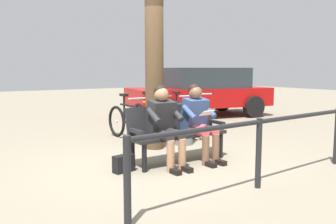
# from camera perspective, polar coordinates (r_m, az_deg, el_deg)

# --- Properties ---
(ground_plane) EXTENTS (40.00, 40.00, 0.00)m
(ground_plane) POSITION_cam_1_polar(r_m,az_deg,el_deg) (5.54, -0.89, -8.02)
(ground_plane) COLOR gray
(bench) EXTENTS (1.61, 0.50, 0.87)m
(bench) POSITION_cam_1_polar(r_m,az_deg,el_deg) (5.49, 1.26, -2.75)
(bench) COLOR black
(bench) RESTS_ON ground
(person_reading) EXTENTS (0.49, 0.77, 1.20)m
(person_reading) POSITION_cam_1_polar(r_m,az_deg,el_deg) (5.53, 4.95, -1.05)
(person_reading) COLOR #334772
(person_reading) RESTS_ON ground
(person_companion) EXTENTS (0.49, 0.77, 1.20)m
(person_companion) POSITION_cam_1_polar(r_m,az_deg,el_deg) (5.15, -0.56, -1.62)
(person_companion) COLOR #262628
(person_companion) RESTS_ON ground
(handbag) EXTENTS (0.32, 0.19, 0.24)m
(handbag) POSITION_cam_1_polar(r_m,az_deg,el_deg) (5.02, -7.17, -8.26)
(handbag) COLOR black
(handbag) RESTS_ON ground
(tree_trunk) EXTENTS (0.33, 0.33, 3.28)m
(tree_trunk) POSITION_cam_1_polar(r_m,az_deg,el_deg) (6.31, -2.23, 8.83)
(tree_trunk) COLOR #4C3823
(tree_trunk) RESTS_ON ground
(litter_bin) EXTENTS (0.37, 0.37, 0.78)m
(litter_bin) POSITION_cam_1_polar(r_m,az_deg,el_deg) (6.72, 2.53, -1.94)
(litter_bin) COLOR slate
(litter_bin) RESTS_ON ground
(bicycle_purple) EXTENTS (0.65, 1.62, 0.94)m
(bicycle_purple) POSITION_cam_1_polar(r_m,az_deg,el_deg) (8.34, 4.38, -0.46)
(bicycle_purple) COLOR black
(bicycle_purple) RESTS_ON ground
(bicycle_blue) EXTENTS (0.48, 1.67, 0.94)m
(bicycle_blue) POSITION_cam_1_polar(r_m,az_deg,el_deg) (7.73, 1.99, -1.02)
(bicycle_blue) COLOR black
(bicycle_blue) RESTS_ON ground
(bicycle_black) EXTENTS (0.48, 1.68, 0.94)m
(bicycle_black) POSITION_cam_1_polar(r_m,az_deg,el_deg) (7.62, -2.75, -1.15)
(bicycle_black) COLOR black
(bicycle_black) RESTS_ON ground
(bicycle_red) EXTENTS (0.48, 1.68, 0.94)m
(bicycle_red) POSITION_cam_1_polar(r_m,az_deg,el_deg) (7.12, -6.35, -1.75)
(bicycle_red) COLOR black
(bicycle_red) RESTS_ON ground
(railing_fence) EXTENTS (3.70, 0.27, 0.85)m
(railing_fence) POSITION_cam_1_polar(r_m,az_deg,el_deg) (4.37, 14.49, -4.15)
(railing_fence) COLOR black
(railing_fence) RESTS_ON ground
(parked_car) EXTENTS (4.46, 2.61, 1.47)m
(parked_car) POSITION_cam_1_polar(r_m,az_deg,el_deg) (10.80, 5.33, 3.43)
(parked_car) COLOR #A50C0C
(parked_car) RESTS_ON ground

